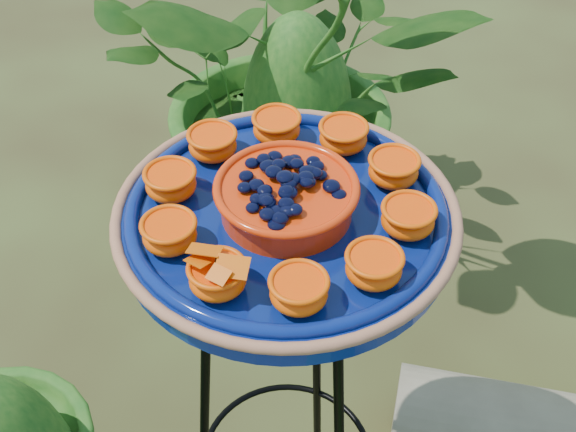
# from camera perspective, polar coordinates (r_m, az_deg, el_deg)

# --- Properties ---
(tripod_stand) EXTENTS (0.38, 0.38, 0.84)m
(tripod_stand) POSITION_cam_1_polar(r_m,az_deg,el_deg) (1.30, -0.09, -11.82)
(tripod_stand) COLOR black
(tripod_stand) RESTS_ON ground
(feeder_dish) EXTENTS (0.53, 0.53, 0.10)m
(feeder_dish) POSITION_cam_1_polar(r_m,az_deg,el_deg) (1.02, -0.11, 0.23)
(feeder_dish) COLOR navy
(feeder_dish) RESTS_ON tripod_stand
(shrub_back_left) EXTENTS (1.10, 1.05, 0.95)m
(shrub_back_left) POSITION_cam_1_polar(r_m,az_deg,el_deg) (2.00, 0.67, 9.45)
(shrub_back_left) COLOR #154813
(shrub_back_left) RESTS_ON ground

